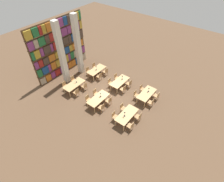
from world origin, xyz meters
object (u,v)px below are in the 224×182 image
(reading_table_5, at_px, (97,70))
(chair_8, at_px, (102,107))
(desk_lamp_4, at_px, (76,79))
(chair_21, at_px, (88,71))
(desk_lamp_2, at_px, (100,94))
(chair_18, at_px, (85,86))
(chair_1, at_px, (115,116))
(desk_lamp_1, at_px, (149,89))
(reading_table_0, at_px, (127,115))
(chair_14, at_px, (129,84))
(desk_lamp_0, at_px, (125,113))
(chair_10, at_px, (109,101))
(pillar_center, at_px, (78,46))
(chair_7, at_px, (142,89))
(chair_22, at_px, (106,72))
(chair_2, at_px, (139,117))
(chair_9, at_px, (88,99))
(chair_13, at_px, (110,83))
(chair_17, at_px, (65,86))
(reading_table_1, at_px, (147,94))
(desk_lamp_3, at_px, (122,77))
(chair_16, at_px, (76,92))
(chair_12, at_px, (123,89))
(desk_lamp_5, at_px, (96,67))
(chair_11, at_px, (96,93))
(chair_19, at_px, (73,80))
(chair_6, at_px, (157,96))
(chair_23, at_px, (95,67))
(reading_table_2, at_px, (98,99))
(chair_3, at_px, (123,108))
(chair_20, at_px, (99,76))
(chair_5, at_px, (136,95))
(reading_table_3, at_px, (120,82))
(chair_4, at_px, (151,102))
(pillar_left, at_px, (62,54))

(reading_table_5, bearing_deg, chair_8, -133.78)
(desk_lamp_4, relative_size, chair_21, 0.56)
(desk_lamp_2, height_order, chair_18, desk_lamp_2)
(chair_1, relative_size, desk_lamp_1, 2.04)
(reading_table_0, distance_m, chair_14, 3.95)
(desk_lamp_0, bearing_deg, chair_10, 71.33)
(pillar_center, bearing_deg, desk_lamp_2, -115.64)
(chair_7, height_order, chair_22, same)
(chair_2, distance_m, chair_9, 4.49)
(chair_13, distance_m, chair_17, 4.21)
(reading_table_1, xyz_separation_m, desk_lamp_3, (0.27, 2.79, 0.36))
(reading_table_0, bearing_deg, desk_lamp_2, 85.35)
(chair_9, relative_size, chair_10, 1.00)
(desk_lamp_3, height_order, chair_17, desk_lamp_3)
(chair_2, distance_m, chair_17, 7.39)
(desk_lamp_4, bearing_deg, chair_1, -99.59)
(chair_16, height_order, chair_21, same)
(chair_12, height_order, chair_22, same)
(desk_lamp_0, distance_m, desk_lamp_5, 6.44)
(chair_11, xyz_separation_m, chair_21, (2.04, 2.84, 0.00))
(chair_10, xyz_separation_m, chair_19, (0.08, 4.44, 0.00))
(chair_6, relative_size, chair_12, 1.00)
(chair_11, xyz_separation_m, chair_14, (2.92, -1.60, 0.00))
(reading_table_1, bearing_deg, chair_14, 79.22)
(chair_21, xyz_separation_m, chair_23, (0.97, 0.00, 0.00))
(reading_table_2, distance_m, desk_lamp_3, 3.30)
(desk_lamp_4, xyz_separation_m, chair_22, (3.16, -0.88, -0.57))
(desk_lamp_2, relative_size, chair_16, 0.47)
(chair_3, bearing_deg, chair_12, -145.68)
(chair_11, xyz_separation_m, chair_13, (1.94, -0.10, 0.00))
(desk_lamp_0, relative_size, chair_17, 0.53)
(desk_lamp_1, relative_size, chair_20, 0.49)
(chair_5, bearing_deg, chair_7, -180.00)
(chair_18, bearing_deg, chair_2, -90.05)
(chair_5, height_order, desk_lamp_1, desk_lamp_1)
(reading_table_3, bearing_deg, chair_8, -169.18)
(pillar_center, relative_size, chair_18, 6.81)
(reading_table_0, xyz_separation_m, chair_10, (0.46, 2.13, -0.17))
(chair_13, distance_m, chair_18, 2.42)
(chair_13, relative_size, reading_table_5, 0.43)
(chair_2, distance_m, desk_lamp_3, 4.48)
(chair_7, xyz_separation_m, chair_9, (-4.00, 2.91, 0.00))
(reading_table_1, height_order, desk_lamp_4, desk_lamp_4)
(chair_7, relative_size, desk_lamp_1, 2.04)
(chair_4, xyz_separation_m, desk_lamp_2, (-2.27, 3.63, 0.52))
(reading_table_2, relative_size, chair_22, 2.31)
(pillar_left, height_order, reading_table_5, pillar_left)
(desk_lamp_5, bearing_deg, chair_11, -139.51)
(chair_9, bearing_deg, chair_2, 103.04)
(chair_14, height_order, chair_17, same)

